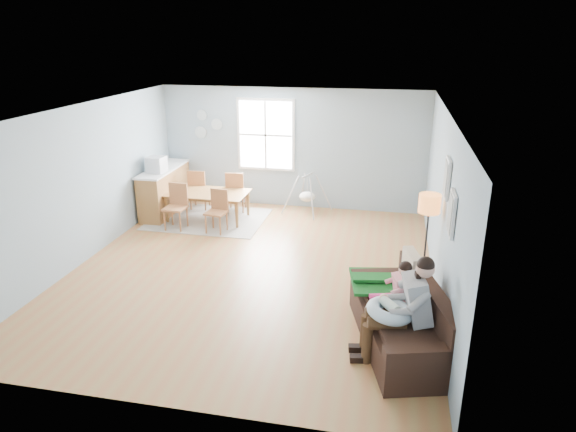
% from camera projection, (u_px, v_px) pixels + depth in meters
% --- Properties ---
extents(room, '(8.40, 9.40, 3.90)m').
position_uv_depth(room, '(249.00, 128.00, 7.96)').
color(room, '#AF6C3E').
extents(window, '(1.32, 0.08, 1.62)m').
position_uv_depth(window, '(266.00, 135.00, 11.53)').
color(window, silver).
rests_on(window, room).
extents(pictures, '(0.05, 1.34, 0.74)m').
position_uv_depth(pictures, '(449.00, 195.00, 6.63)').
color(pictures, silver).
rests_on(pictures, room).
extents(wall_plates, '(0.67, 0.02, 0.66)m').
position_uv_depth(wall_plates, '(206.00, 125.00, 11.74)').
color(wall_plates, '#A2BAC3').
rests_on(wall_plates, room).
extents(sofa, '(1.43, 2.27, 0.85)m').
position_uv_depth(sofa, '(404.00, 323.00, 6.60)').
color(sofa, black).
rests_on(sofa, room).
extents(green_throw, '(1.09, 0.98, 0.04)m').
position_uv_depth(green_throw, '(386.00, 281.00, 7.18)').
color(green_throw, '#13561C').
rests_on(green_throw, sofa).
extents(beige_pillow, '(0.27, 0.53, 0.51)m').
position_uv_depth(beige_pillow, '(412.00, 270.00, 6.97)').
color(beige_pillow, '#BAA48E').
rests_on(beige_pillow, sofa).
extents(father, '(1.01, 0.53, 1.37)m').
position_uv_depth(father, '(403.00, 305.00, 6.17)').
color(father, gray).
rests_on(father, sofa).
extents(nursing_pillow, '(0.67, 0.65, 0.23)m').
position_uv_depth(nursing_pillow, '(390.00, 311.00, 6.18)').
color(nursing_pillow, '#CBEDFF').
rests_on(nursing_pillow, father).
extents(infant, '(0.27, 0.35, 0.14)m').
position_uv_depth(infant, '(389.00, 304.00, 6.19)').
color(infant, silver).
rests_on(infant, nursing_pillow).
extents(toddler, '(0.58, 0.38, 0.86)m').
position_uv_depth(toddler, '(397.00, 287.00, 6.65)').
color(toddler, silver).
rests_on(toddler, sofa).
extents(floor_lamp, '(0.32, 0.32, 1.59)m').
position_uv_depth(floor_lamp, '(429.00, 212.00, 7.60)').
color(floor_lamp, black).
rests_on(floor_lamp, room).
extents(storage_cube, '(0.51, 0.47, 0.49)m').
position_uv_depth(storage_cube, '(383.00, 320.00, 6.77)').
color(storage_cube, silver).
rests_on(storage_cube, room).
extents(rug, '(2.44, 1.86, 0.01)m').
position_uv_depth(rug, '(208.00, 219.00, 11.12)').
color(rug, '#A39E95').
rests_on(rug, room).
extents(dining_table, '(1.74, 0.99, 0.61)m').
position_uv_depth(dining_table, '(208.00, 206.00, 11.02)').
color(dining_table, brown).
rests_on(dining_table, rug).
extents(chair_sw, '(0.44, 0.44, 0.93)m').
position_uv_depth(chair_sw, '(177.00, 203.00, 10.48)').
color(chair_sw, '#8F5F31').
rests_on(chair_sw, rug).
extents(chair_se, '(0.44, 0.44, 0.87)m').
position_uv_depth(chair_se, '(218.00, 208.00, 10.32)').
color(chair_se, '#8F5F31').
rests_on(chair_se, rug).
extents(chair_nw, '(0.44, 0.44, 0.93)m').
position_uv_depth(chair_nw, '(198.00, 187.00, 11.58)').
color(chair_nw, '#8F5F31').
rests_on(chair_nw, rug).
extents(chair_ne, '(0.47, 0.47, 0.94)m').
position_uv_depth(chair_ne, '(236.00, 189.00, 11.41)').
color(chair_ne, '#8F5F31').
rests_on(chair_ne, rug).
extents(counter, '(0.56, 1.83, 1.02)m').
position_uv_depth(counter, '(165.00, 190.00, 11.42)').
color(counter, brown).
rests_on(counter, room).
extents(monitor, '(0.38, 0.36, 0.33)m').
position_uv_depth(monitor, '(156.00, 164.00, 10.87)').
color(monitor, '#BDBCC2').
rests_on(monitor, counter).
extents(baby_swing, '(1.10, 1.11, 0.87)m').
position_uv_depth(baby_swing, '(307.00, 196.00, 11.43)').
color(baby_swing, '#BDBCC2').
rests_on(baby_swing, room).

